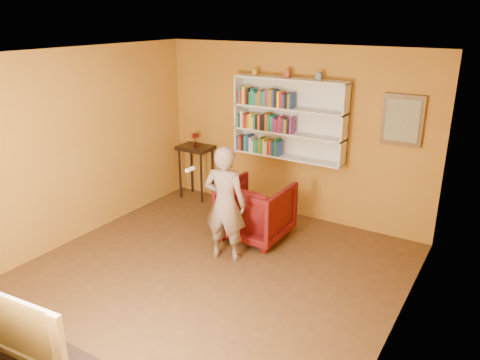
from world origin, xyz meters
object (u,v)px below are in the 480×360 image
at_px(armchair, 256,210).
at_px(person, 225,204).
at_px(television, 28,323).
at_px(console_table, 196,155).
at_px(bookshelf, 290,119).
at_px(ruby_lustre, 195,137).

bearing_deg(armchair, person, 87.04).
height_order(armchair, person, person).
bearing_deg(television, armchair, 85.46).
height_order(console_table, television, television).
distance_m(bookshelf, person, 1.91).
distance_m(bookshelf, console_table, 1.90).
xyz_separation_m(ruby_lustre, armchair, (1.68, -0.83, -0.69)).
bearing_deg(console_table, television, -69.26).
xyz_separation_m(bookshelf, television, (-0.01, -4.66, -0.77)).
bearing_deg(person, ruby_lustre, -55.58).
distance_m(armchair, person, 0.83).
bearing_deg(armchair, television, 90.58).
bearing_deg(ruby_lustre, person, -43.74).
distance_m(armchair, television, 3.70).
height_order(bookshelf, person, bookshelf).
xyz_separation_m(bookshelf, ruby_lustre, (-1.71, -0.16, -0.49)).
xyz_separation_m(armchair, television, (0.02, -3.67, 0.40)).
bearing_deg(console_table, armchair, -26.15).
height_order(ruby_lustre, person, person).
xyz_separation_m(ruby_lustre, television, (1.70, -4.50, -0.28)).
height_order(armchair, television, television).
bearing_deg(ruby_lustre, armchair, -26.15).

